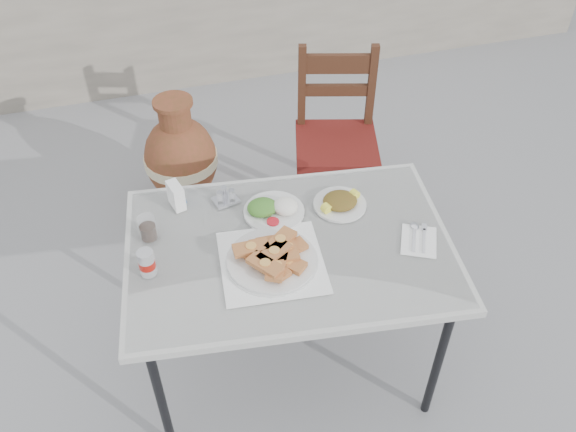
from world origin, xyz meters
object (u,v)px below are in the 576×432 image
object	(u,v)px
chair	(336,139)
terracotta_urn	(181,160)
pide_plate	(272,256)
salad_chopped_plate	(340,202)
condiment_caddy	(225,197)
cafe_table	(290,254)
soda_can	(147,263)
napkin_holder	(176,196)
cola_glass	(148,229)
salad_rice_plate	(273,209)

from	to	relation	value
chair	terracotta_urn	bearing A→B (deg)	176.96
pide_plate	terracotta_urn	xyz separation A→B (m)	(-0.18, 1.21, -0.43)
salad_chopped_plate	terracotta_urn	size ratio (longest dim) A/B	0.30
condiment_caddy	chair	xyz separation A→B (m)	(0.68, 0.59, -0.26)
cafe_table	condiment_caddy	distance (m)	0.35
condiment_caddy	cafe_table	bearing A→B (deg)	-59.79
pide_plate	condiment_caddy	bearing A→B (deg)	103.66
soda_can	chair	bearing A→B (deg)	41.26
pide_plate	napkin_holder	world-z (taller)	napkin_holder
salad_chopped_plate	cola_glass	world-z (taller)	cola_glass
pide_plate	condiment_caddy	world-z (taller)	pide_plate
cafe_table	cola_glass	size ratio (longest dim) A/B	13.42
cola_glass	chair	bearing A→B (deg)	35.74
cafe_table	salad_rice_plate	distance (m)	0.19
soda_can	cafe_table	bearing A→B (deg)	-0.34
pide_plate	salad_chopped_plate	xyz separation A→B (m)	(0.33, 0.22, -0.02)
chair	terracotta_urn	xyz separation A→B (m)	(-0.77, 0.26, -0.16)
salad_rice_plate	condiment_caddy	bearing A→B (deg)	144.28
cafe_table	napkin_holder	size ratio (longest dim) A/B	12.42
salad_rice_plate	terracotta_urn	world-z (taller)	salad_rice_plate
pide_plate	chair	distance (m)	1.15
soda_can	terracotta_urn	size ratio (longest dim) A/B	0.15
salad_rice_plate	salad_chopped_plate	bearing A→B (deg)	-6.73
chair	soda_can	bearing A→B (deg)	-122.97
terracotta_urn	napkin_holder	bearing A→B (deg)	-96.43
cafe_table	napkin_holder	distance (m)	0.49
salad_rice_plate	salad_chopped_plate	xyz separation A→B (m)	(0.26, -0.03, -0.00)
pide_plate	cola_glass	size ratio (longest dim) A/B	4.15
cola_glass	terracotta_urn	xyz separation A→B (m)	(0.22, 0.97, -0.44)
salad_chopped_plate	chair	xyz separation A→B (m)	(0.26, 0.74, -0.26)
napkin_holder	terracotta_urn	size ratio (longest dim) A/B	0.15
pide_plate	soda_can	bearing A→B (deg)	170.56
soda_can	cola_glass	distance (m)	0.18
pide_plate	napkin_holder	distance (m)	0.47
condiment_caddy	terracotta_urn	xyz separation A→B (m)	(-0.09, 0.85, -0.42)
pide_plate	terracotta_urn	size ratio (longest dim) A/B	0.58
salad_rice_plate	condiment_caddy	size ratio (longest dim) A/B	2.17
cafe_table	napkin_holder	bearing A→B (deg)	137.63
cafe_table	pide_plate	distance (m)	0.14
cola_glass	napkin_holder	bearing A→B (deg)	49.44
pide_plate	condiment_caddy	distance (m)	0.37
cafe_table	salad_rice_plate	bearing A→B (deg)	93.82
salad_rice_plate	soda_can	world-z (taller)	soda_can
condiment_caddy	napkin_holder	bearing A→B (deg)	171.04
salad_chopped_plate	condiment_caddy	world-z (taller)	condiment_caddy
salad_chopped_plate	napkin_holder	xyz separation A→B (m)	(-0.60, 0.17, 0.03)
salad_chopped_plate	condiment_caddy	bearing A→B (deg)	160.81
cola_glass	salad_chopped_plate	bearing A→B (deg)	-2.24
cafe_table	chair	distance (m)	1.04
pide_plate	condiment_caddy	size ratio (longest dim) A/B	3.66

